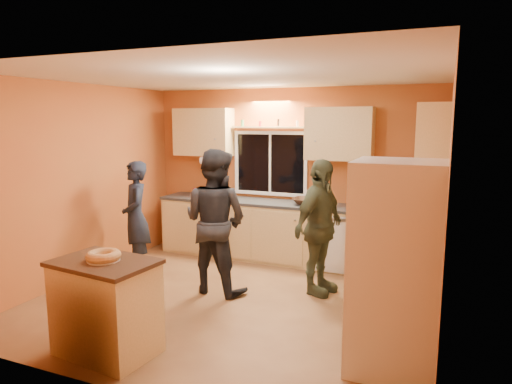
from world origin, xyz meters
The scene contains 14 objects.
ground centered at (0.00, 0.00, 0.00)m, with size 4.50×4.50×0.00m, color brown.
room_shell centered at (0.12, 0.41, 1.62)m, with size 4.54×4.04×2.61m.
back_counter centered at (0.01, 1.70, 0.45)m, with size 4.23×0.62×0.90m.
right_counter centered at (1.95, 0.50, 0.45)m, with size 0.62×1.84×0.90m.
refrigerator centered at (1.89, -0.80, 0.90)m, with size 0.72×0.70×1.80m, color silver.
island centered at (-0.55, -1.54, 0.45)m, with size 0.97×0.71×0.88m.
bundt_pastry centered at (-0.55, -1.54, 0.92)m, with size 0.31×0.31×0.09m, color #B27849.
person_left centered at (-1.72, 0.45, 0.78)m, with size 0.57×0.37×1.56m, color black.
person_center centered at (-0.35, 0.22, 0.89)m, with size 0.86×0.67×1.78m, color black.
person_right centered at (0.85, 0.65, 0.83)m, with size 0.97×0.41×1.66m, color #373B25.
mixing_bowl centered at (0.37, 1.69, 0.95)m, with size 0.38×0.38×0.09m, color black.
utensil_crock centered at (-0.97, 1.75, 0.99)m, with size 0.14×0.14×0.17m, color beige.
potted_plant centered at (1.98, 0.11, 1.03)m, with size 0.24×0.21×0.27m, color gray.
red_box centered at (1.89, 0.25, 0.94)m, with size 0.16×0.12×0.07m, color maroon.
Camera 1 is at (2.23, -4.63, 2.13)m, focal length 32.00 mm.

